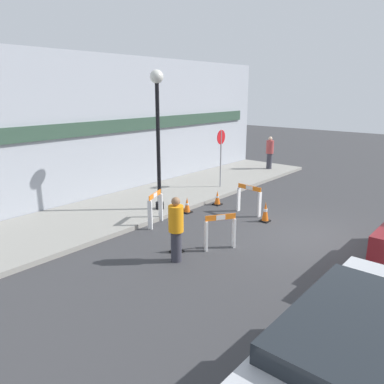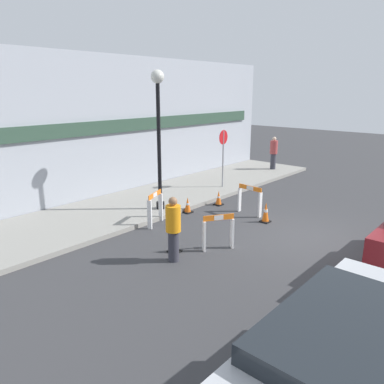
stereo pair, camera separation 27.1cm
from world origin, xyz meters
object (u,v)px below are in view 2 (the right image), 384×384
object	(u,v)px
person_pedestrian	(274,152)
parked_car_0	(343,374)
stop_sign	(223,149)
person_worker	(173,227)
streetlamp_post	(158,121)

from	to	relation	value
person_pedestrian	parked_car_0	world-z (taller)	person_pedestrian
person_pedestrian	stop_sign	bearing A→B (deg)	-28.56
stop_sign	person_worker	world-z (taller)	stop_sign
person_worker	stop_sign	bearing A→B (deg)	3.49
streetlamp_post	parked_car_0	bearing A→B (deg)	-120.08
streetlamp_post	parked_car_0	size ratio (longest dim) A/B	1.06
person_worker	parked_car_0	distance (m)	5.47
stop_sign	person_pedestrian	xyz separation A→B (m)	(4.76, 0.29, -0.72)
streetlamp_post	person_pedestrian	world-z (taller)	streetlamp_post
streetlamp_post	stop_sign	xyz separation A→B (m)	(3.91, 0.24, -1.40)
person_worker	person_pedestrian	xyz separation A→B (m)	(11.12, 3.60, 0.15)
person_worker	person_pedestrian	size ratio (longest dim) A/B	0.99
person_pedestrian	parked_car_0	distance (m)	15.87
streetlamp_post	person_pedestrian	size ratio (longest dim) A/B	2.76
stop_sign	person_pedestrian	bearing A→B (deg)	179.96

